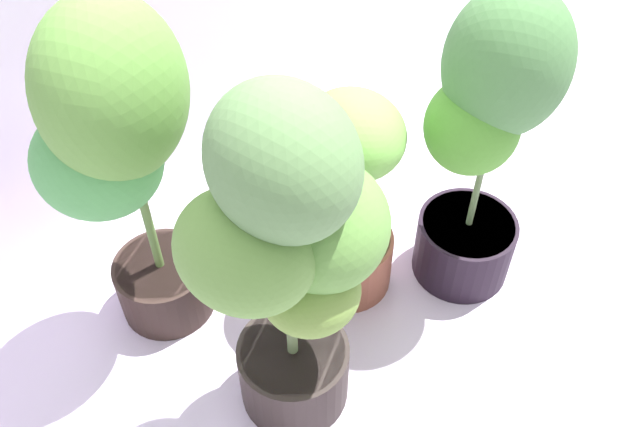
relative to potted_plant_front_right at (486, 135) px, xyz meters
name	(u,v)px	position (x,y,z in m)	size (l,w,h in m)	color
ground_plane	(355,301)	(-0.29, 0.14, -0.51)	(8.00, 8.00, 0.00)	silver
potted_plant_front_right	(486,135)	(0.00, 0.00, 0.00)	(0.41, 0.40, 0.90)	black
potted_plant_back_left	(119,148)	(-0.66, 0.53, 0.08)	(0.47, 0.42, 0.95)	#31221D
potted_plant_center	(346,197)	(-0.26, 0.22, -0.17)	(0.33, 0.31, 0.65)	brown
potted_plant_front_left	(291,253)	(-0.61, 0.07, 0.04)	(0.48, 0.38, 0.94)	#2F2623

